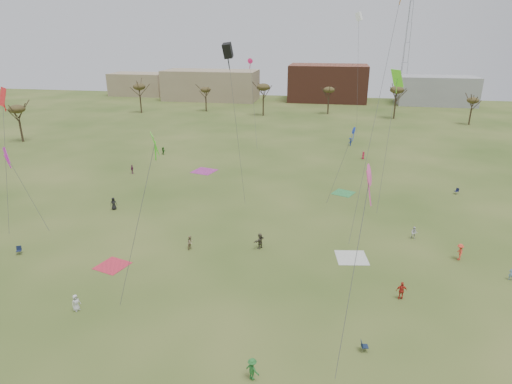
% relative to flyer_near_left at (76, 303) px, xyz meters
% --- Properties ---
extents(ground, '(260.00, 260.00, 0.00)m').
position_rel_flyer_near_left_xyz_m(ground, '(12.42, 4.60, -0.75)').
color(ground, '#2F4B17').
rests_on(ground, ground).
extents(flyer_near_left, '(0.75, 0.87, 1.51)m').
position_rel_flyer_near_left_xyz_m(flyer_near_left, '(0.00, 0.00, 0.00)').
color(flyer_near_left, silver).
rests_on(flyer_near_left, ground).
extents(flyer_near_center, '(1.25, 1.05, 1.67)m').
position_rel_flyer_near_left_xyz_m(flyer_near_center, '(16.13, -4.84, 0.08)').
color(flyer_near_center, '#246D2B').
rests_on(flyer_near_center, ground).
extents(spectator_fore_a, '(1.04, 0.54, 1.70)m').
position_rel_flyer_near_left_xyz_m(spectator_fore_a, '(27.30, 6.76, 0.09)').
color(spectator_fore_a, red).
rests_on(spectator_fore_a, ground).
extents(spectator_fore_b, '(0.75, 0.87, 1.54)m').
position_rel_flyer_near_left_xyz_m(spectator_fore_b, '(5.95, 12.34, 0.02)').
color(spectator_fore_b, '#9B8363').
rests_on(spectator_fore_b, ground).
extents(spectator_fore_c, '(1.26, 1.68, 1.77)m').
position_rel_flyer_near_left_xyz_m(spectator_fore_c, '(13.37, 13.87, 0.13)').
color(spectator_fore_c, '#504939').
rests_on(spectator_fore_c, ground).
extents(flyer_mid_a, '(0.99, 0.90, 1.71)m').
position_rel_flyer_near_left_xyz_m(flyer_mid_a, '(-7.67, 21.06, 0.10)').
color(flyer_mid_a, black).
rests_on(flyer_mid_a, ground).
extents(flyer_mid_b, '(0.73, 1.19, 1.79)m').
position_rel_flyer_near_left_xyz_m(flyer_mid_b, '(34.13, 15.12, 0.14)').
color(flyer_mid_b, '#E4422A').
rests_on(flyer_mid_b, ground).
extents(flyer_mid_c, '(0.56, 0.41, 1.42)m').
position_rel_flyer_near_left_xyz_m(flyer_mid_c, '(38.02, 11.91, -0.04)').
color(flyer_mid_c, '#78A2C8').
rests_on(flyer_mid_c, ground).
extents(spectator_mid_d, '(0.40, 0.91, 1.54)m').
position_rel_flyer_near_left_xyz_m(spectator_mid_d, '(-12.23, 36.00, 0.02)').
color(spectator_mid_d, '#84376A').
rests_on(spectator_mid_d, ground).
extents(spectator_mid_e, '(0.82, 0.70, 1.47)m').
position_rel_flyer_near_left_xyz_m(spectator_mid_e, '(30.26, 19.31, -0.02)').
color(spectator_mid_e, silver).
rests_on(spectator_mid_e, ground).
extents(flyer_far_a, '(1.28, 1.22, 1.45)m').
position_rel_flyer_near_left_xyz_m(flyer_far_a, '(-11.73, 48.39, -0.03)').
color(flyer_far_a, '#2D6D24').
rests_on(flyer_far_a, ground).
extents(flyer_far_b, '(0.77, 0.84, 1.45)m').
position_rel_flyer_near_left_xyz_m(flyer_far_b, '(26.18, 52.11, -0.03)').
color(flyer_far_b, '#BA1F3D').
rests_on(flyer_far_b, ground).
extents(flyer_far_c, '(1.12, 1.27, 1.70)m').
position_rel_flyer_near_left_xyz_m(flyer_far_c, '(24.01, 61.85, 0.10)').
color(flyer_far_c, navy).
rests_on(flyer_far_c, ground).
extents(blanket_red, '(3.49, 3.49, 0.03)m').
position_rel_flyer_near_left_xyz_m(blanket_red, '(-0.69, 7.39, -0.75)').
color(blanket_red, red).
rests_on(blanket_red, ground).
extents(blanket_cream, '(3.64, 3.64, 0.03)m').
position_rel_flyer_near_left_xyz_m(blanket_cream, '(23.20, 13.49, -0.75)').
color(blanket_cream, silver).
rests_on(blanket_cream, ground).
extents(blanket_plum, '(4.39, 4.39, 0.03)m').
position_rel_flyer_near_left_xyz_m(blanket_plum, '(-0.80, 39.45, -0.75)').
color(blanket_plum, '#A7338A').
rests_on(blanket_plum, ground).
extents(blanket_olive, '(3.70, 3.70, 0.03)m').
position_rel_flyer_near_left_xyz_m(blanket_olive, '(22.47, 32.98, -0.75)').
color(blanket_olive, '#348F48').
rests_on(blanket_olive, ground).
extents(camp_chair_left, '(0.70, 0.72, 0.87)m').
position_rel_flyer_near_left_xyz_m(camp_chair_left, '(-11.64, 7.86, -0.49)').
color(camp_chair_left, '#141D37').
rests_on(camp_chair_left, ground).
extents(camp_chair_center, '(0.62, 0.59, 0.87)m').
position_rel_flyer_near_left_xyz_m(camp_chair_center, '(23.77, -0.64, -0.49)').
color(camp_chair_center, '#15223A').
rests_on(camp_chair_center, ground).
extents(camp_chair_right, '(0.73, 0.72, 0.87)m').
position_rel_flyer_near_left_xyz_m(camp_chair_right, '(38.69, 35.64, -0.49)').
color(camp_chair_right, '#131634').
rests_on(camp_chair_right, ground).
extents(kites_aloft, '(67.12, 75.09, 26.47)m').
position_rel_flyer_near_left_xyz_m(kites_aloft, '(16.16, 36.85, 19.38)').
color(kites_aloft, red).
rests_on(kites_aloft, ground).
extents(tree_line, '(117.44, 49.32, 8.91)m').
position_rel_flyer_near_left_xyz_m(tree_line, '(9.57, 83.73, 6.33)').
color(tree_line, '#3A2B1E').
rests_on(tree_line, ground).
extents(building_tan, '(32.00, 14.00, 10.00)m').
position_rel_flyer_near_left_xyz_m(building_tan, '(-22.58, 119.60, 4.25)').
color(building_tan, '#937F60').
rests_on(building_tan, ground).
extents(building_brick, '(26.00, 16.00, 12.00)m').
position_rel_flyer_near_left_xyz_m(building_brick, '(17.42, 124.60, 5.25)').
color(building_brick, brown).
rests_on(building_brick, ground).
extents(building_grey, '(24.00, 12.00, 9.00)m').
position_rel_flyer_near_left_xyz_m(building_grey, '(52.42, 122.60, 3.75)').
color(building_grey, gray).
rests_on(building_grey, ground).
extents(building_tan_west, '(20.00, 12.00, 8.00)m').
position_rel_flyer_near_left_xyz_m(building_tan_west, '(-52.58, 126.60, 3.25)').
color(building_tan_west, '#937F60').
rests_on(building_tan_west, ground).
extents(radio_tower, '(1.51, 1.72, 41.00)m').
position_rel_flyer_near_left_xyz_m(radio_tower, '(42.42, 129.60, 18.45)').
color(radio_tower, '#9EA3A8').
rests_on(radio_tower, ground).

